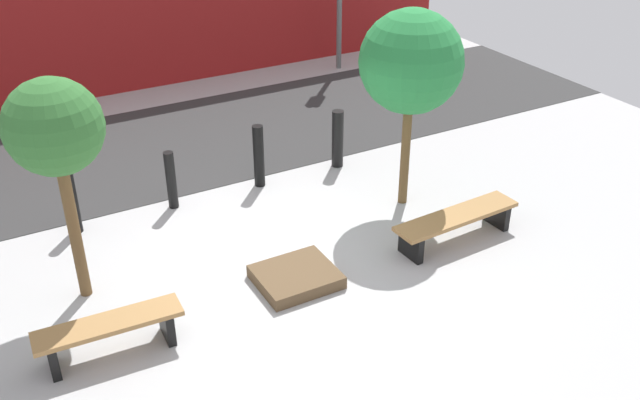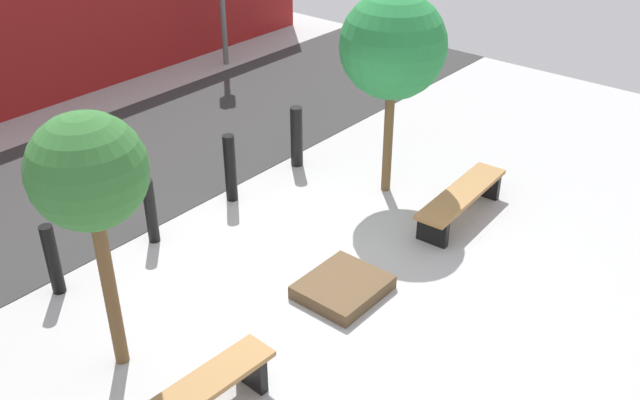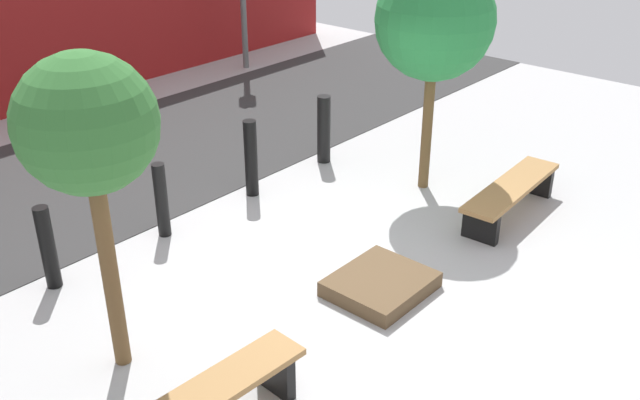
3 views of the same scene
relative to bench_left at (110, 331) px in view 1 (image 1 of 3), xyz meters
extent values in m
plane|color=#AAAAAA|center=(2.47, 0.59, -0.33)|extent=(18.00, 18.00, 0.00)
cube|color=#303030|center=(2.47, 5.12, -0.32)|extent=(18.00, 3.92, 0.01)
cube|color=maroon|center=(2.47, 8.49, 1.36)|extent=(16.20, 0.50, 3.37)
cube|color=black|center=(-0.64, 0.03, -0.13)|extent=(0.12, 0.40, 0.40)
cube|color=black|center=(0.64, -0.03, -0.13)|extent=(0.12, 0.40, 0.40)
cube|color=#9E7242|center=(0.00, 0.00, 0.10)|extent=(1.66, 0.48, 0.06)
cube|color=black|center=(4.13, -0.04, -0.14)|extent=(0.12, 0.45, 0.37)
cube|color=black|center=(5.74, 0.04, -0.14)|extent=(0.12, 0.45, 0.37)
cube|color=#9E7242|center=(4.93, 0.00, 0.08)|extent=(1.99, 0.54, 0.06)
cube|color=brown|center=(2.47, 0.20, -0.24)|extent=(1.02, 0.89, 0.17)
cylinder|color=brown|center=(0.00, 1.30, 0.68)|extent=(0.15, 0.15, 2.01)
sphere|color=#326D30|center=(0.00, 1.30, 2.00)|extent=(1.14, 1.14, 1.14)
cylinder|color=brown|center=(4.93, 1.30, 0.61)|extent=(0.14, 0.14, 1.87)
sphere|color=#28833F|center=(4.93, 1.30, 1.96)|extent=(1.51, 1.51, 1.51)
cylinder|color=black|center=(0.25, 2.91, 0.15)|extent=(0.16, 0.16, 0.95)
cylinder|color=black|center=(1.73, 2.91, 0.14)|extent=(0.15, 0.15, 0.94)
cylinder|color=black|center=(3.21, 2.91, 0.20)|extent=(0.17, 0.17, 1.05)
cylinder|color=black|center=(4.68, 2.91, 0.18)|extent=(0.20, 0.20, 1.01)
camera|label=1|loc=(-0.99, -6.62, 5.20)|focal=40.00mm
camera|label=2|loc=(-3.09, -4.07, 5.08)|focal=40.00mm
camera|label=3|loc=(-2.72, -3.47, 3.96)|focal=40.00mm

